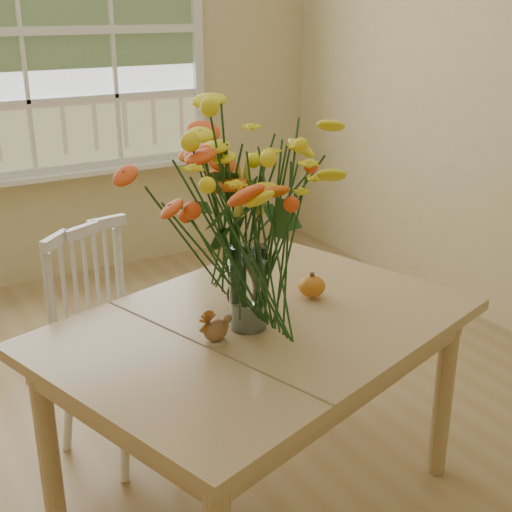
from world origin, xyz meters
TOP-DOWN VIEW (x-y plane):
  - floor at (0.00, 0.00)m, footprint 4.00×4.50m
  - wall_back at (0.00, 2.25)m, footprint 4.00×0.02m
  - window at (0.00, 2.21)m, footprint 2.42×0.12m
  - dining_table at (0.10, -0.30)m, footprint 1.58×1.32m
  - windsor_chair at (-0.22, 0.34)m, footprint 0.54×0.54m
  - flower_vase at (0.04, -0.32)m, footprint 0.57×0.57m
  - pumpkin at (0.36, -0.23)m, footprint 0.10×0.10m
  - turkey_figurine at (-0.10, -0.37)m, footprint 0.10×0.08m
  - dark_gourd at (0.09, -0.17)m, footprint 0.13×0.08m

SIDE VIEW (x-z plane):
  - floor at x=0.00m, z-range -0.01..0.00m
  - windsor_chair at x=-0.22m, z-range 0.06..0.95m
  - dining_table at x=0.10m, z-range 0.27..1.00m
  - dark_gourd at x=0.09m, z-range 0.73..0.80m
  - pumpkin at x=0.36m, z-range 0.73..0.80m
  - turkey_figurine at x=-0.10m, z-range 0.72..0.82m
  - flower_vase at x=0.04m, z-range 0.79..1.47m
  - wall_back at x=0.00m, z-range 0.00..2.70m
  - window at x=0.00m, z-range 0.66..2.40m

